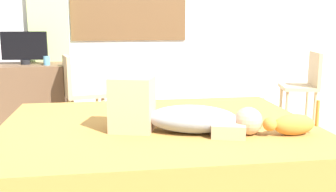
{
  "coord_description": "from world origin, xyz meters",
  "views": [
    {
      "loc": [
        -0.36,
        -2.44,
        1.2
      ],
      "look_at": [
        0.05,
        0.27,
        0.67
      ],
      "focal_mm": 41.5,
      "sensor_mm": 36.0,
      "label": 1
    }
  ],
  "objects_px": {
    "chair_by_desk": "(78,90)",
    "chair_spare": "(305,83)",
    "tv_monitor": "(24,47)",
    "cup": "(47,61)",
    "person_lying": "(177,114)",
    "desk": "(25,98)",
    "bed": "(158,161)",
    "cat": "(291,124)"
  },
  "relations": [
    {
      "from": "bed",
      "to": "tv_monitor",
      "type": "distance_m",
      "value": 2.29
    },
    {
      "from": "tv_monitor",
      "to": "chair_spare",
      "type": "relative_size",
      "value": 0.56
    },
    {
      "from": "cup",
      "to": "bed",
      "type": "bearing_deg",
      "value": -60.83
    },
    {
      "from": "bed",
      "to": "cat",
      "type": "xyz_separation_m",
      "value": [
        0.76,
        -0.38,
        0.33
      ]
    },
    {
      "from": "chair_by_desk",
      "to": "chair_spare",
      "type": "bearing_deg",
      "value": 1.15
    },
    {
      "from": "cup",
      "to": "chair_spare",
      "type": "xyz_separation_m",
      "value": [
        2.83,
        -0.2,
        -0.28
      ]
    },
    {
      "from": "bed",
      "to": "cat",
      "type": "bearing_deg",
      "value": -26.78
    },
    {
      "from": "cup",
      "to": "desk",
      "type": "bearing_deg",
      "value": 157.98
    },
    {
      "from": "tv_monitor",
      "to": "cup",
      "type": "xyz_separation_m",
      "value": [
        0.24,
        -0.11,
        -0.13
      ]
    },
    {
      "from": "desk",
      "to": "cup",
      "type": "distance_m",
      "value": 0.51
    },
    {
      "from": "cat",
      "to": "desk",
      "type": "xyz_separation_m",
      "value": [
        -1.99,
        2.22,
        -0.21
      ]
    },
    {
      "from": "chair_by_desk",
      "to": "cat",
      "type": "bearing_deg",
      "value": -53.12
    },
    {
      "from": "chair_spare",
      "to": "desk",
      "type": "bearing_deg",
      "value": 174.41
    },
    {
      "from": "bed",
      "to": "desk",
      "type": "xyz_separation_m",
      "value": [
        -1.23,
        1.83,
        0.11
      ]
    },
    {
      "from": "tv_monitor",
      "to": "cup",
      "type": "height_order",
      "value": "tv_monitor"
    },
    {
      "from": "bed",
      "to": "desk",
      "type": "relative_size",
      "value": 2.38
    },
    {
      "from": "cat",
      "to": "chair_by_desk",
      "type": "bearing_deg",
      "value": 126.88
    },
    {
      "from": "bed",
      "to": "cup",
      "type": "bearing_deg",
      "value": 119.17
    },
    {
      "from": "desk",
      "to": "cat",
      "type": "bearing_deg",
      "value": -48.05
    },
    {
      "from": "desk",
      "to": "tv_monitor",
      "type": "height_order",
      "value": "tv_monitor"
    },
    {
      "from": "desk",
      "to": "chair_spare",
      "type": "distance_m",
      "value": 3.12
    },
    {
      "from": "cat",
      "to": "person_lying",
      "type": "bearing_deg",
      "value": 164.83
    },
    {
      "from": "person_lying",
      "to": "desk",
      "type": "bearing_deg",
      "value": 123.03
    },
    {
      "from": "person_lying",
      "to": "chair_spare",
      "type": "xyz_separation_m",
      "value": [
        1.78,
        1.73,
        -0.12
      ]
    },
    {
      "from": "chair_spare",
      "to": "cup",
      "type": "bearing_deg",
      "value": 176.05
    },
    {
      "from": "chair_by_desk",
      "to": "desk",
      "type": "bearing_deg",
      "value": 149.22
    },
    {
      "from": "tv_monitor",
      "to": "cat",
      "type": "bearing_deg",
      "value": -48.49
    },
    {
      "from": "person_lying",
      "to": "tv_monitor",
      "type": "height_order",
      "value": "tv_monitor"
    },
    {
      "from": "person_lying",
      "to": "cat",
      "type": "distance_m",
      "value": 0.69
    },
    {
      "from": "cup",
      "to": "tv_monitor",
      "type": "bearing_deg",
      "value": 155.48
    },
    {
      "from": "person_lying",
      "to": "tv_monitor",
      "type": "xyz_separation_m",
      "value": [
        -1.29,
        2.04,
        0.29
      ]
    },
    {
      "from": "chair_by_desk",
      "to": "bed",
      "type": "bearing_deg",
      "value": -66.75
    },
    {
      "from": "bed",
      "to": "person_lying",
      "type": "xyz_separation_m",
      "value": [
        0.09,
        -0.2,
        0.38
      ]
    },
    {
      "from": "tv_monitor",
      "to": "chair_spare",
      "type": "bearing_deg",
      "value": -5.65
    },
    {
      "from": "person_lying",
      "to": "cup",
      "type": "relative_size",
      "value": 9.88
    },
    {
      "from": "desk",
      "to": "bed",
      "type": "bearing_deg",
      "value": -56.13
    },
    {
      "from": "chair_spare",
      "to": "tv_monitor",
      "type": "bearing_deg",
      "value": 174.35
    },
    {
      "from": "desk",
      "to": "chair_by_desk",
      "type": "relative_size",
      "value": 1.05
    },
    {
      "from": "person_lying",
      "to": "cup",
      "type": "xyz_separation_m",
      "value": [
        -1.06,
        1.93,
        0.16
      ]
    },
    {
      "from": "cup",
      "to": "chair_spare",
      "type": "relative_size",
      "value": 0.11
    },
    {
      "from": "person_lying",
      "to": "chair_spare",
      "type": "bearing_deg",
      "value": 44.25
    },
    {
      "from": "person_lying",
      "to": "chair_by_desk",
      "type": "distance_m",
      "value": 1.84
    }
  ]
}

